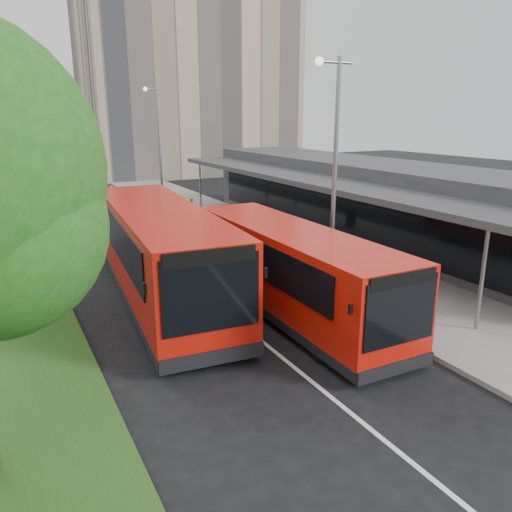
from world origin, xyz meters
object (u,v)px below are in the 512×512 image
(bus_main, at_px, (291,271))
(car_near, at_px, (83,176))
(litter_bin, at_px, (255,229))
(bollard, at_px, (191,207))
(bus_second, at_px, (160,253))
(car_far, at_px, (47,172))
(lamp_post_near, at_px, (333,163))
(lamp_post_far, at_px, (158,139))

(bus_main, bearing_deg, car_near, 91.03)
(litter_bin, xyz_separation_m, bollard, (-0.77, 7.14, 0.04))
(bus_second, height_order, car_far, bus_second)
(bus_main, xyz_separation_m, litter_bin, (3.49, 9.16, -0.80))
(litter_bin, bearing_deg, car_near, 97.28)
(lamp_post_near, relative_size, litter_bin, 7.87)
(bollard, xyz_separation_m, car_near, (-2.95, 21.97, -0.16))
(litter_bin, bearing_deg, lamp_post_near, -98.62)
(lamp_post_near, height_order, bollard, lamp_post_near)
(bus_main, bearing_deg, litter_bin, 69.83)
(bus_second, xyz_separation_m, litter_bin, (6.82, 5.92, -1.03))
(bus_second, height_order, litter_bin, bus_second)
(lamp_post_near, bearing_deg, bus_main, -155.40)
(bollard, height_order, car_far, car_far)
(bus_second, relative_size, car_far, 3.05)
(bus_main, distance_m, litter_bin, 9.83)
(car_near, xyz_separation_m, car_far, (-2.85, 4.54, 0.09))
(lamp_post_far, bearing_deg, car_far, 103.77)
(car_near, bearing_deg, lamp_post_far, -99.04)
(bollard, xyz_separation_m, car_far, (-5.80, 26.51, -0.06))
(bus_main, distance_m, bollard, 16.54)
(car_far, bearing_deg, bus_second, -86.97)
(bus_second, relative_size, litter_bin, 11.63)
(lamp_post_near, xyz_separation_m, lamp_post_far, (0.00, 20.00, 0.00))
(bus_main, relative_size, litter_bin, 9.91)
(lamp_post_far, xyz_separation_m, car_far, (-5.34, 21.77, -4.08))
(lamp_post_far, xyz_separation_m, bollard, (0.47, -4.74, -4.02))
(car_near, height_order, car_far, car_far)
(car_far, bearing_deg, car_near, -54.51)
(lamp_post_near, xyz_separation_m, litter_bin, (1.23, 8.12, -4.06))
(lamp_post_near, bearing_deg, lamp_post_far, 90.00)
(bollard, relative_size, car_far, 0.28)
(bollard, bearing_deg, litter_bin, -83.88)
(car_far, bearing_deg, lamp_post_far, -72.83)
(bus_main, bearing_deg, bus_second, 136.51)
(lamp_post_near, relative_size, car_far, 2.07)
(lamp_post_near, height_order, car_far, lamp_post_near)
(bus_second, xyz_separation_m, car_far, (0.25, 39.57, -1.05))
(bus_main, height_order, litter_bin, bus_main)
(bus_main, distance_m, bus_second, 4.65)
(bus_main, bearing_deg, lamp_post_near, 25.29)
(bus_second, xyz_separation_m, car_near, (3.10, 35.03, -1.14))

